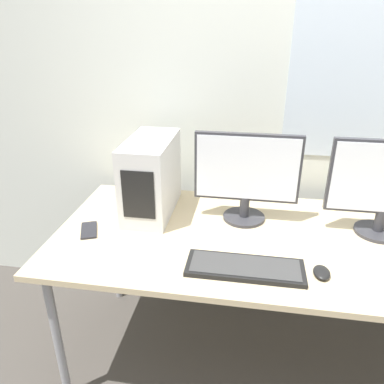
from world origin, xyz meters
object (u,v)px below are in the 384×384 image
Objects in this scene: monitor_main at (247,175)px; keyboard at (245,268)px; mouse at (322,272)px; pc_tower at (151,176)px; cell_phone at (89,230)px.

keyboard is at bearing -87.30° from monitor_main.
monitor_main is at bearing 127.53° from mouse.
keyboard is (0.02, -0.43, -0.23)m from monitor_main.
monitor_main is (0.48, -0.01, 0.04)m from pc_tower.
monitor_main is 1.07× the size of keyboard.
monitor_main reaches higher than mouse.
cell_phone is at bearing 170.62° from mouse.
keyboard is 4.90× the size of mouse.
monitor_main is 0.57m from mouse.
cell_phone is (-1.04, 0.17, -0.01)m from mouse.
pc_tower is 0.40m from cell_phone.
pc_tower is 0.91× the size of monitor_main.
cell_phone is at bearing 165.89° from keyboard.
mouse is at bearing 2.84° from keyboard.
pc_tower is 4.76× the size of mouse.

